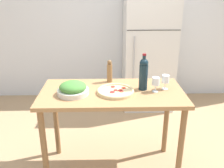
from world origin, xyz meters
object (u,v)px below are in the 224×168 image
at_px(wine_glass_near, 156,82).
at_px(pepper_mill, 110,71).
at_px(refrigerator, 148,52).
at_px(homemade_pizza, 116,91).
at_px(salad_bowl, 73,89).
at_px(wine_bottle, 143,73).
at_px(wine_glass_far, 165,79).

bearing_deg(wine_glass_near, pepper_mill, 147.18).
height_order(refrigerator, homemade_pizza, refrigerator).
distance_m(salad_bowl, homemade_pizza, 0.40).
height_order(wine_bottle, pepper_mill, wine_bottle).
bearing_deg(pepper_mill, wine_glass_far, -21.86).
height_order(wine_glass_near, pepper_mill, pepper_mill).
xyz_separation_m(wine_bottle, pepper_mill, (-0.32, 0.22, -0.05)).
distance_m(wine_bottle, salad_bowl, 0.68).
relative_size(wine_bottle, wine_glass_far, 2.48).
relative_size(wine_glass_near, homemade_pizza, 0.41).
bearing_deg(wine_glass_far, homemade_pizza, -170.94).
distance_m(wine_glass_near, pepper_mill, 0.51).
height_order(pepper_mill, salad_bowl, pepper_mill).
relative_size(wine_bottle, salad_bowl, 1.21).
distance_m(refrigerator, homemade_pizza, 1.74).
distance_m(wine_bottle, pepper_mill, 0.39).
bearing_deg(wine_glass_far, pepper_mill, 158.14).
relative_size(pepper_mill, homemade_pizza, 0.67).
bearing_deg(wine_glass_near, salad_bowl, -177.08).
relative_size(refrigerator, wine_bottle, 5.01).
bearing_deg(refrigerator, wine_glass_near, -96.95).
xyz_separation_m(refrigerator, wine_glass_far, (-0.09, -1.56, 0.12)).
height_order(refrigerator, wine_glass_far, refrigerator).
height_order(refrigerator, wine_glass_near, refrigerator).
bearing_deg(wine_glass_near, wine_bottle, 151.36).
xyz_separation_m(salad_bowl, homemade_pizza, (0.39, 0.02, -0.04)).
distance_m(wine_bottle, wine_glass_far, 0.22).
distance_m(wine_glass_far, homemade_pizza, 0.50).
xyz_separation_m(refrigerator, pepper_mill, (-0.63, -1.35, 0.13)).
height_order(wine_glass_far, salad_bowl, wine_glass_far).
bearing_deg(salad_bowl, wine_glass_far, 6.60).
height_order(wine_glass_near, homemade_pizza, wine_glass_near).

